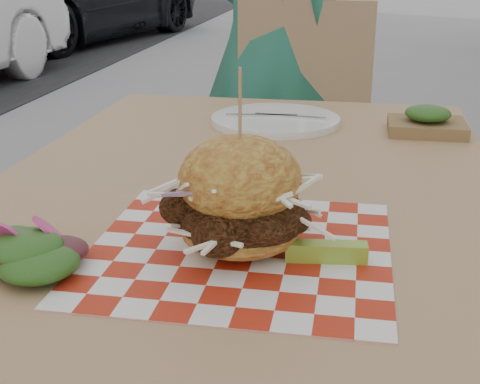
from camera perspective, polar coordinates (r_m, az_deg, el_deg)
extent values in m
imported|color=#29775C|center=(2.22, 2.21, 12.14)|extent=(0.68, 0.59, 1.58)
cube|color=tan|center=(1.07, 0.60, 0.13)|extent=(0.80, 1.20, 0.04)
cylinder|color=#333338|center=(1.77, -7.47, -4.76)|extent=(0.05, 0.05, 0.71)
cylinder|color=#333338|center=(1.71, 14.99, -6.30)|extent=(0.05, 0.05, 0.71)
cube|color=tan|center=(2.01, 4.80, 1.26)|extent=(0.43, 0.43, 0.04)
cube|color=tan|center=(2.14, 5.62, 9.32)|extent=(0.42, 0.05, 0.50)
cylinder|color=#333338|center=(1.96, -1.28, -6.59)|extent=(0.03, 0.03, 0.43)
cylinder|color=#333338|center=(1.92, 9.34, -7.43)|extent=(0.03, 0.03, 0.43)
cylinder|color=#333338|center=(2.28, 0.66, -2.61)|extent=(0.03, 0.03, 0.43)
cylinder|color=#333338|center=(2.25, 9.72, -3.26)|extent=(0.03, 0.03, 0.43)
cube|color=#B52612|center=(0.81, 0.00, -4.90)|extent=(0.36, 0.36, 0.00)
ellipsoid|color=gold|center=(0.80, 0.00, -3.21)|extent=(0.14, 0.14, 0.05)
ellipsoid|color=brown|center=(0.80, 0.00, -1.92)|extent=(0.16, 0.15, 0.08)
ellipsoid|color=gold|center=(0.78, 0.00, 1.15)|extent=(0.15, 0.15, 0.10)
cylinder|color=tan|center=(0.76, 0.00, 6.52)|extent=(0.00, 0.00, 0.11)
cube|color=#8CAE32|center=(0.79, 7.37, -5.07)|extent=(0.10, 0.03, 0.02)
ellipsoid|color=#3F1419|center=(0.80, -15.70, -4.96)|extent=(0.08, 0.08, 0.03)
ellipsoid|color=#184513|center=(0.83, -15.73, -4.27)|extent=(0.08, 0.08, 0.03)
ellipsoid|color=#184513|center=(0.84, -17.04, -3.98)|extent=(0.08, 0.08, 0.03)
ellipsoid|color=#3F1419|center=(0.84, -18.66, -4.27)|extent=(0.08, 0.08, 0.03)
ellipsoid|color=#184513|center=(0.82, -19.44, -4.94)|extent=(0.08, 0.08, 0.03)
ellipsoid|color=#184513|center=(0.80, -18.76, -5.52)|extent=(0.08, 0.08, 0.03)
ellipsoid|color=#3F1419|center=(0.79, -17.06, -5.54)|extent=(0.08, 0.08, 0.03)
cylinder|color=#D63B88|center=(0.82, -16.07, -3.01)|extent=(0.05, 0.05, 0.04)
cylinder|color=white|center=(1.41, 3.05, 6.15)|extent=(0.27, 0.27, 0.01)
cube|color=silver|center=(1.41, 1.84, 6.56)|extent=(0.15, 0.03, 0.00)
cube|color=silver|center=(1.40, 4.28, 6.45)|extent=(0.15, 0.03, 0.00)
cube|color=olive|center=(1.38, 15.64, 5.36)|extent=(0.15, 0.12, 0.02)
ellipsoid|color=#184513|center=(1.37, 15.75, 6.48)|extent=(0.09, 0.09, 0.03)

